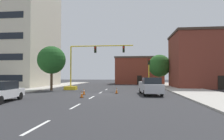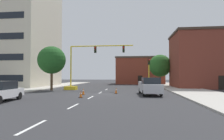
% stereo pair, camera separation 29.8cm
% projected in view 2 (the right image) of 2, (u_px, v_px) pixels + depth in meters
% --- Properties ---
extents(ground_plane, '(160.00, 160.00, 0.00)m').
position_uv_depth(ground_plane, '(97.00, 94.00, 22.03)').
color(ground_plane, '#2D2D30').
extents(sidewalk_left, '(6.00, 56.00, 0.14)m').
position_uv_depth(sidewalk_left, '(34.00, 88.00, 31.39)').
color(sidewalk_left, '#B2ADA3').
rests_on(sidewalk_left, ground_plane).
extents(sidewalk_right, '(6.00, 56.00, 0.14)m').
position_uv_depth(sidewalk_right, '(186.00, 90.00, 28.56)').
color(sidewalk_right, '#B2ADA3').
rests_on(sidewalk_right, ground_plane).
extents(lane_stripe_seg_0, '(0.16, 2.40, 0.01)m').
position_uv_depth(lane_stripe_seg_0, '(33.00, 127.00, 8.13)').
color(lane_stripe_seg_0, silver).
rests_on(lane_stripe_seg_0, ground_plane).
extents(lane_stripe_seg_1, '(0.16, 2.40, 0.01)m').
position_uv_depth(lane_stripe_seg_1, '(73.00, 106.00, 13.59)').
color(lane_stripe_seg_1, silver).
rests_on(lane_stripe_seg_1, ground_plane).
extents(lane_stripe_seg_2, '(0.16, 2.40, 0.01)m').
position_uv_depth(lane_stripe_seg_2, '(91.00, 97.00, 19.05)').
color(lane_stripe_seg_2, silver).
rests_on(lane_stripe_seg_2, ground_plane).
extents(lane_stripe_seg_3, '(0.16, 2.40, 0.01)m').
position_uv_depth(lane_stripe_seg_3, '(100.00, 92.00, 24.51)').
color(lane_stripe_seg_3, silver).
rests_on(lane_stripe_seg_3, ground_plane).
extents(lane_stripe_seg_4, '(0.16, 2.40, 0.01)m').
position_uv_depth(lane_stripe_seg_4, '(107.00, 89.00, 29.97)').
color(lane_stripe_seg_4, silver).
rests_on(lane_stripe_seg_4, ground_plane).
extents(building_tall_left, '(14.18, 13.91, 21.53)m').
position_uv_depth(building_tall_left, '(17.00, 34.00, 38.86)').
color(building_tall_left, beige).
rests_on(building_tall_left, ground_plane).
extents(building_brick_center, '(12.36, 9.57, 7.00)m').
position_uv_depth(building_brick_center, '(140.00, 71.00, 50.74)').
color(building_brick_center, brown).
rests_on(building_brick_center, ground_plane).
extents(building_row_right, '(13.23, 8.99, 9.97)m').
position_uv_depth(building_row_right, '(211.00, 60.00, 33.88)').
color(building_row_right, brown).
rests_on(building_row_right, ground_plane).
extents(traffic_signal_gantry, '(10.55, 1.20, 6.83)m').
position_uv_depth(traffic_signal_gantry, '(80.00, 75.00, 29.20)').
color(traffic_signal_gantry, yellow).
rests_on(traffic_signal_gantry, ground_plane).
extents(traffic_light_pole_right, '(0.32, 0.47, 4.80)m').
position_uv_depth(traffic_light_pole_right, '(149.00, 67.00, 28.75)').
color(traffic_light_pole_right, yellow).
rests_on(traffic_light_pole_right, ground_plane).
extents(tree_right_far, '(4.68, 4.68, 6.62)m').
position_uv_depth(tree_right_far, '(160.00, 66.00, 39.86)').
color(tree_right_far, brown).
rests_on(tree_right_far, ground_plane).
extents(tree_left_near, '(4.12, 4.12, 6.59)m').
position_uv_depth(tree_left_near, '(52.00, 60.00, 28.23)').
color(tree_left_near, '#4C3823').
rests_on(tree_left_near, ground_plane).
extents(pickup_truck_silver, '(2.43, 5.55, 1.99)m').
position_uv_depth(pickup_truck_silver, '(150.00, 86.00, 21.64)').
color(pickup_truck_silver, '#BCBCC1').
rests_on(pickup_truck_silver, ground_plane).
extents(sedan_white_near_left, '(2.27, 4.66, 1.74)m').
position_uv_depth(sedan_white_near_left, '(1.00, 91.00, 15.94)').
color(sedan_white_near_left, white).
rests_on(sedan_white_near_left, ground_plane).
extents(traffic_cone_roadside_a, '(0.36, 0.36, 0.73)m').
position_uv_depth(traffic_cone_roadside_a, '(83.00, 92.00, 21.66)').
color(traffic_cone_roadside_a, black).
rests_on(traffic_cone_roadside_a, ground_plane).
extents(traffic_cone_roadside_b, '(0.36, 0.36, 0.73)m').
position_uv_depth(traffic_cone_roadside_b, '(116.00, 91.00, 23.06)').
color(traffic_cone_roadside_b, black).
rests_on(traffic_cone_roadside_b, ground_plane).
extents(traffic_cone_roadside_c, '(0.36, 0.36, 0.68)m').
position_uv_depth(traffic_cone_roadside_c, '(81.00, 94.00, 18.80)').
color(traffic_cone_roadside_c, black).
rests_on(traffic_cone_roadside_c, ground_plane).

